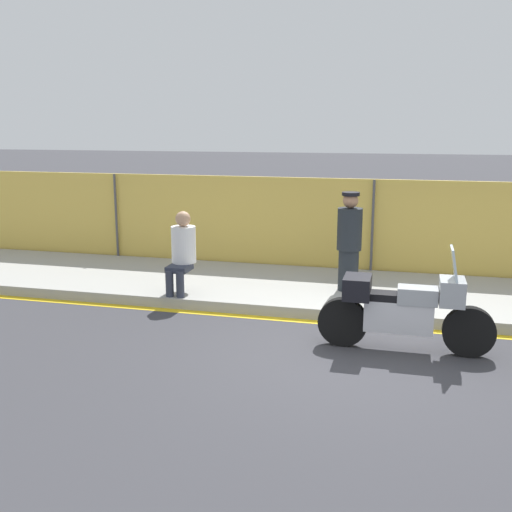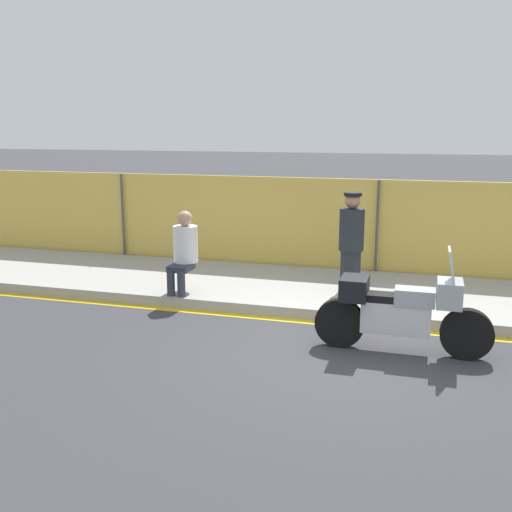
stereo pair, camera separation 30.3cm
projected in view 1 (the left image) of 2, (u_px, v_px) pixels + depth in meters
ground_plane at (349, 354)px, 8.02m from camera, size 120.00×120.00×0.00m
sidewalk at (365, 294)px, 10.56m from camera, size 40.89×2.86×0.18m
curb_paint_stripe at (357, 325)px, 9.14m from camera, size 40.89×0.18×0.01m
storefront_fence at (373, 229)px, 11.80m from camera, size 38.85×0.17×1.97m
motorcycle at (403, 309)px, 8.01m from camera, size 2.33×0.51×1.46m
officer_standing at (349, 241)px, 10.27m from camera, size 0.42×0.42×1.71m
person_seated_on_curb at (182, 248)px, 10.23m from camera, size 0.42×0.72×1.39m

